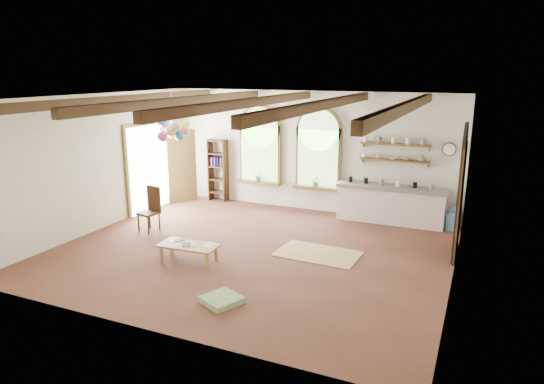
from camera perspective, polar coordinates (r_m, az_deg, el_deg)
The scene contains 27 objects.
floor at distance 10.35m, azimuth -2.45°, elevation -6.94°, with size 8.00×8.00×0.00m, color brown.
ceiling_beams at distance 9.67m, azimuth -2.65°, elevation 10.46°, with size 6.20×6.80×0.18m, color #3D2413, non-canonical shape.
window_left at distance 13.51m, azimuth -1.43°, elevation 5.26°, with size 1.30×0.28×2.20m.
window_right at distance 12.88m, azimuth 5.45°, elevation 4.76°, with size 1.30×0.28×2.20m.
left_doorway at distance 13.55m, azimuth -14.22°, elevation 2.79°, with size 0.10×1.90×2.50m, color brown.
right_doorway at distance 10.48m, azimuth 21.15°, elevation -1.31°, with size 0.10×1.30×2.40m, color black.
kitchen_counter at distance 12.44m, azimuth 13.76°, elevation -1.38°, with size 2.68×0.62×0.94m.
wall_shelf_lower at distance 12.38m, azimuth 14.20°, elevation 3.62°, with size 1.70×0.24×0.04m, color brown.
wall_shelf_upper at distance 12.32m, azimuth 14.31°, elevation 5.45°, with size 1.70×0.24×0.04m, color brown.
wall_clock at distance 12.25m, azimuth 20.13°, elevation 4.75°, with size 0.32×0.32×0.04m, color black.
bookshelf at distance 14.14m, azimuth -6.37°, elevation 2.57°, with size 0.53×0.32×1.80m.
coffee_table at distance 9.87m, azimuth -9.81°, elevation -6.33°, with size 1.22×0.61×0.34m.
side_chair at distance 11.86m, azimuth -14.20°, elevation -3.02°, with size 0.49×0.49×1.06m.
floor_mat at distance 10.21m, azimuth 5.41°, elevation -7.24°, with size 1.69×1.04×0.02m, color tan.
floor_cushion at distance 8.22m, azimuth -5.95°, elevation -12.48°, with size 0.57×0.57×0.10m, color gray.
water_jug_a at distance 12.36m, azimuth 20.31°, elevation -3.17°, with size 0.27×0.27×0.53m.
water_jug_b at distance 12.35m, azimuth 20.65°, elevation -3.08°, with size 0.31×0.31×0.59m.
balloon_cluster at distance 12.21m, azimuth -11.61°, elevation 7.35°, with size 0.83×0.93×1.16m.
table_book at distance 10.15m, azimuth -11.05°, elevation -5.52°, with size 0.16×0.22×0.02m, color olive.
tablet at distance 9.84m, azimuth -10.04°, elevation -6.13°, with size 0.17×0.24×0.01m, color black.
potted_plant_left at distance 13.56m, azimuth -1.60°, elevation 1.93°, with size 0.27×0.23×0.30m, color #598C4C.
potted_plant_right at distance 12.94m, azimuth 5.22°, elevation 1.28°, with size 0.27×0.23×0.30m, color #598C4C.
shelf_cup_a at distance 12.51m, azimuth 10.83°, elevation 4.23°, with size 0.12×0.10×0.10m, color white.
shelf_cup_b at distance 12.44m, azimuth 12.40°, elevation 4.09°, with size 0.10×0.10×0.09m, color beige.
shelf_bowl_a at distance 12.38m, azimuth 13.98°, elevation 3.86°, with size 0.22×0.22×0.05m, color beige.
shelf_bowl_b at distance 12.33m, azimuth 15.59°, elevation 3.73°, with size 0.20×0.20×0.06m, color #8C664C.
shelf_vase at distance 12.27m, azimuth 17.22°, elevation 3.88°, with size 0.18×0.18×0.19m, color slate.
Camera 1 is at (4.30, -8.64, 3.73)m, focal length 32.00 mm.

